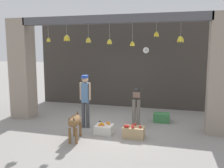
{
  "coord_description": "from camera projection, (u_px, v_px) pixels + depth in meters",
  "views": [
    {
      "loc": [
        2.1,
        -7.1,
        2.43
      ],
      "look_at": [
        0.0,
        0.41,
        1.28
      ],
      "focal_mm": 40.0,
      "sensor_mm": 36.0,
      "label": 1
    }
  ],
  "objects": [
    {
      "name": "ground_plane",
      "position": [
        108.0,
        127.0,
        7.67
      ],
      "size": [
        60.0,
        60.0,
        0.0
      ],
      "primitive_type": "plane",
      "color": "gray"
    },
    {
      "name": "shop_back_wall",
      "position": [
        128.0,
        66.0,
        10.12
      ],
      "size": [
        7.63,
        0.12,
        3.37
      ],
      "primitive_type": "cube",
      "color": "#38332D",
      "rests_on": "ground_plane"
    },
    {
      "name": "shop_pillar_left",
      "position": [
        22.0,
        69.0,
        8.56
      ],
      "size": [
        0.7,
        0.6,
        3.37
      ],
      "primitive_type": "cube",
      "color": "gray",
      "rests_on": "ground_plane"
    },
    {
      "name": "shop_pillar_right",
      "position": [
        221.0,
        75.0,
        6.87
      ],
      "size": [
        0.7,
        0.6,
        3.37
      ],
      "primitive_type": "cube",
      "color": "gray",
      "rests_on": "ground_plane"
    },
    {
      "name": "storefront_awning",
      "position": [
        109.0,
        20.0,
        7.33
      ],
      "size": [
        5.73,
        0.26,
        0.92
      ],
      "color": "#4C4C51"
    },
    {
      "name": "dog",
      "position": [
        75.0,
        122.0,
        6.5
      ],
      "size": [
        0.42,
        1.03,
        0.73
      ],
      "rotation": [
        0.0,
        0.0,
        -1.37
      ],
      "color": "brown",
      "rests_on": "ground_plane"
    },
    {
      "name": "shopkeeper",
      "position": [
        85.0,
        97.0,
        7.5
      ],
      "size": [
        0.34,
        0.27,
        1.61
      ],
      "rotation": [
        0.0,
        0.0,
        3.2
      ],
      "color": "#424247",
      "rests_on": "ground_plane"
    },
    {
      "name": "worker_stooping",
      "position": [
        136.0,
        102.0,
        7.84
      ],
      "size": [
        0.34,
        0.84,
        1.1
      ],
      "rotation": [
        0.0,
        0.0,
        0.16
      ],
      "color": "#6B665B",
      "rests_on": "ground_plane"
    },
    {
      "name": "fruit_crate_oranges",
      "position": [
        104.0,
        129.0,
        7.07
      ],
      "size": [
        0.49,
        0.43,
        0.32
      ],
      "color": "silver",
      "rests_on": "ground_plane"
    },
    {
      "name": "fruit_crate_apples",
      "position": [
        134.0,
        132.0,
        6.78
      ],
      "size": [
        0.57,
        0.38,
        0.37
      ],
      "color": "tan",
      "rests_on": "ground_plane"
    },
    {
      "name": "produce_box_green",
      "position": [
        162.0,
        118.0,
        8.19
      ],
      "size": [
        0.51,
        0.38,
        0.29
      ],
      "primitive_type": "cube",
      "color": "#387A42",
      "rests_on": "ground_plane"
    },
    {
      "name": "water_bottle",
      "position": [
        100.0,
        126.0,
        7.41
      ],
      "size": [
        0.08,
        0.08,
        0.27
      ],
      "color": "#38934C",
      "rests_on": "ground_plane"
    },
    {
      "name": "wall_clock",
      "position": [
        146.0,
        50.0,
        9.76
      ],
      "size": [
        0.26,
        0.03,
        0.26
      ],
      "color": "black"
    }
  ]
}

